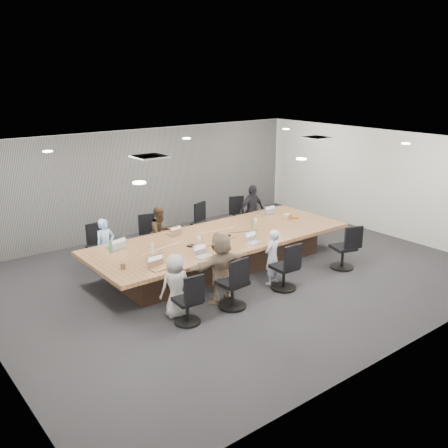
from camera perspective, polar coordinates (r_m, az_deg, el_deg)
floor at (r=10.94m, az=1.30°, el=-5.75°), size 10.00×8.00×0.00m
ceiling at (r=10.20m, az=1.40°, el=8.93°), size 10.00×8.00×0.00m
wall_back at (r=13.72m, az=-9.34°, el=4.85°), size 10.00×0.00×2.80m
wall_front at (r=7.97m, az=19.96°, el=-4.85°), size 10.00×0.00×2.80m
wall_right at (r=14.11m, az=17.31°, el=4.63°), size 0.00×8.00×2.80m
curtain at (r=13.65m, az=-9.17°, el=4.80°), size 9.80×0.04×2.80m
conference_table at (r=11.16m, az=-0.32°, el=-3.07°), size 6.00×2.20×0.74m
chair_0 at (r=11.53m, az=-14.05°, el=-3.01°), size 0.56×0.56×0.78m
chair_1 at (r=12.12m, az=-8.07°, el=-1.78°), size 0.59×0.59×0.73m
chair_2 at (r=12.86m, az=-2.45°, el=-0.36°), size 0.68×0.68×0.80m
chair_3 at (r=13.67m, az=2.21°, el=0.62°), size 0.66×0.66×0.77m
chair_4 at (r=8.79m, az=-4.25°, el=-9.14°), size 0.52×0.52×0.72m
chair_5 at (r=9.31m, az=0.95°, el=-7.17°), size 0.60×0.60×0.83m
chair_6 at (r=10.15m, az=6.87°, el=-5.32°), size 0.56×0.56×0.80m
chair_7 at (r=11.44m, az=13.44°, el=-3.01°), size 0.69×0.69×0.82m
person_0 at (r=11.15m, az=-13.39°, el=-2.45°), size 0.47×0.33×1.21m
laptop_0 at (r=10.63m, az=-12.18°, el=-2.51°), size 0.39×0.30×0.02m
person_1 at (r=11.75m, az=-7.26°, el=-1.00°), size 0.70×0.60×1.26m
laptop_1 at (r=11.26m, az=-5.84°, el=-1.10°), size 0.31×0.23×0.02m
person_3 at (r=13.33m, az=3.20°, el=1.56°), size 0.82×0.35×1.39m
laptop_3 at (r=12.92m, az=4.81°, el=1.29°), size 0.32×0.23×0.02m
person_4 at (r=8.96m, az=-5.54°, el=-7.05°), size 0.60×0.42×1.17m
laptop_4 at (r=9.33m, az=-7.40°, el=-5.03°), size 0.37×0.27×0.02m
person_5 at (r=9.45m, az=-0.38°, el=-4.95°), size 1.29×0.43×1.39m
laptop_5 at (r=9.85m, az=-2.34°, el=-3.71°), size 0.32×0.23×0.02m
person_6 at (r=10.31m, az=5.53°, el=-3.78°), size 0.48×0.37×1.17m
laptop_6 at (r=10.63m, az=3.52°, el=-2.14°), size 0.33×0.25×0.02m
bottle_green_left at (r=10.27m, az=-12.81°, el=-2.58°), size 0.08×0.08×0.24m
bottle_green_right at (r=11.51m, az=3.27°, el=-0.08°), size 0.08×0.08×0.23m
bottle_clear at (r=10.04m, az=-8.19°, el=-2.86°), size 0.08×0.08×0.22m
cup_white_far at (r=10.77m, az=-2.87°, el=-1.67°), size 0.10×0.10×0.10m
cup_white_near at (r=12.11m, az=3.64°, el=0.43°), size 0.09×0.09×0.09m
mug_brown at (r=9.42m, az=-11.46°, el=-4.74°), size 0.11×0.11×0.11m
mic_left at (r=10.44m, az=-3.78°, el=-2.48°), size 0.18×0.15×0.03m
mic_right at (r=11.06m, az=0.34°, el=-1.33°), size 0.15×0.10×0.03m
stapler at (r=10.89m, az=2.91°, el=-1.56°), size 0.15×0.07×0.05m
canvas_bag at (r=12.44m, az=7.21°, el=0.85°), size 0.27×0.23×0.13m
snack_packet at (r=12.53m, az=8.13°, el=0.73°), size 0.21×0.20×0.04m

